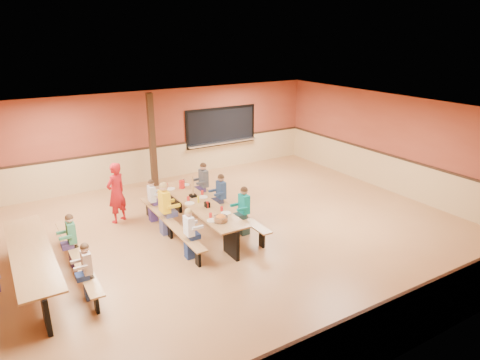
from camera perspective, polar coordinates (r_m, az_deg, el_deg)
ground at (r=10.65m, az=-1.78°, el=-7.42°), size 12.00×12.00×0.00m
room_envelope at (r=10.36m, az=-1.82°, el=-4.01°), size 12.04×10.04×3.02m
kitchen_pass_through at (r=15.47m, az=-2.52°, el=6.93°), size 2.78×0.28×1.38m
structural_post at (r=13.85m, az=-11.62°, el=5.15°), size 0.18×0.18×3.00m
cafeteria_table_main at (r=10.76m, az=-5.33°, el=-4.11°), size 1.91×3.70×0.74m
cafeteria_table_second at (r=9.44m, az=-25.97°, el=-9.63°), size 1.91×3.70×0.74m
seated_child_white_left at (r=9.48m, az=-6.78°, el=-7.14°), size 0.35×0.28×1.17m
seated_adult_yellow at (r=10.64m, az=-9.99°, el=-3.80°), size 0.43×0.35×1.33m
seated_child_grey_left at (r=11.46m, az=-11.63°, el=-2.73°), size 0.33×0.27×1.13m
seated_child_teal_right at (r=10.48m, az=0.55°, el=-4.17°), size 0.38×0.31×1.23m
seated_child_navy_right at (r=11.41m, az=-2.52°, el=-2.22°), size 0.37×0.30×1.21m
seated_child_char_right at (r=12.27m, az=-4.86°, el=-0.61°), size 0.39×0.32×1.26m
seated_child_green_sec at (r=9.79m, az=-21.45°, el=-7.54°), size 0.35×0.29×1.17m
seated_child_tan_sec at (r=8.56m, az=-19.64°, el=-11.43°), size 0.33×0.27×1.14m
standing_woman at (r=11.56m, az=-16.17°, el=-1.63°), size 0.70×0.63×1.62m
punch_pitcher at (r=11.69m, az=-7.76°, el=-0.57°), size 0.16×0.16×0.22m
chip_bowl at (r=9.60m, az=-2.59°, el=-5.14°), size 0.32×0.32×0.15m
napkin_dispenser at (r=10.39m, az=-4.40°, el=-3.29°), size 0.10×0.14×0.13m
condiment_mustard at (r=10.68m, az=-5.57°, el=-2.57°), size 0.06×0.06×0.17m
condiment_ketchup at (r=10.34m, az=-4.37°, el=-3.29°), size 0.06×0.06×0.17m
table_paddle at (r=11.04m, az=-6.32°, el=-1.56°), size 0.16×0.16×0.56m
place_settings at (r=10.66m, az=-5.38°, el=-2.78°), size 0.65×3.30×0.11m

